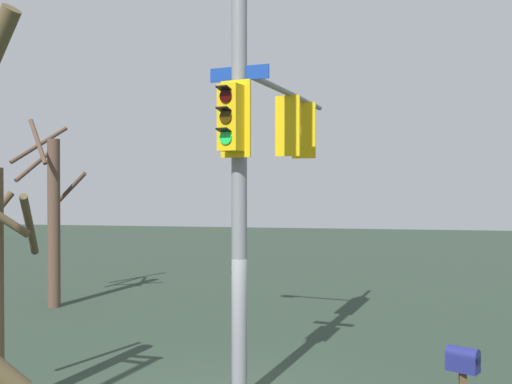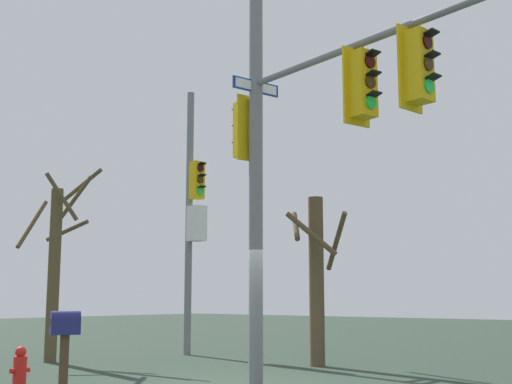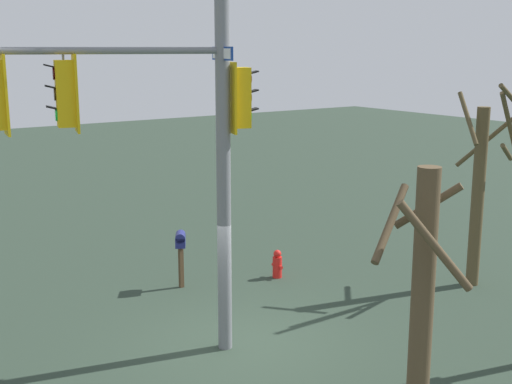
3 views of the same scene
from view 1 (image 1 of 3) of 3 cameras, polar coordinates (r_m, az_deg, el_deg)
main_signal_pole_assembly at (r=10.70m, az=-0.24°, el=7.53°), size 3.84×5.73×9.24m
mailbox at (r=9.17m, az=20.05°, el=-16.19°), size 0.50×0.43×1.41m
bare_tree_corner at (r=18.59m, az=-19.75°, el=-2.05°), size 2.20×2.12×5.79m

